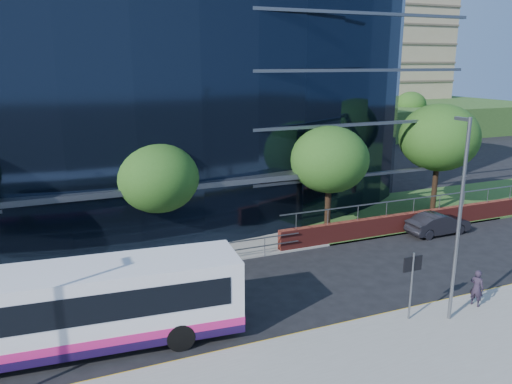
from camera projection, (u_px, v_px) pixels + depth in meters
name	position (u px, v px, depth m)	size (l,w,h in m)	color
ground	(289.00, 325.00, 19.66)	(200.00, 200.00, 0.00)	black
kerb	(301.00, 336.00, 18.75)	(80.00, 0.25, 0.16)	gray
yellow_line_outer	(299.00, 335.00, 18.95)	(80.00, 0.08, 0.01)	gold
yellow_line_inner	(297.00, 333.00, 19.08)	(80.00, 0.08, 0.01)	gold
far_forecourt	(101.00, 251.00, 27.24)	(50.00, 8.00, 0.10)	gray
grass_verge	(505.00, 196.00, 38.41)	(36.00, 8.00, 0.12)	#2D511E
glass_office	(107.00, 93.00, 34.78)	(44.00, 23.10, 16.00)	black
retaining_wall	(508.00, 207.00, 33.48)	(34.00, 0.40, 2.11)	maroon
guard_railings	(64.00, 271.00, 22.73)	(24.00, 0.05, 1.10)	slate
apartment_block	(311.00, 55.00, 79.88)	(60.00, 42.00, 30.00)	#2D511E
street_sign	(412.00, 272.00, 19.38)	(0.85, 0.09, 2.80)	slate
tree_far_b	(158.00, 178.00, 25.97)	(4.29, 4.29, 6.05)	black
tree_far_c	(330.00, 160.00, 29.16)	(4.62, 4.62, 6.51)	black
tree_far_d	(439.00, 138.00, 33.25)	(5.28, 5.28, 7.44)	black
tree_dist_e	(320.00, 107.00, 63.18)	(4.62, 4.62, 6.51)	black
tree_dist_f	(411.00, 105.00, 71.01)	(4.29, 4.29, 6.05)	black
streetlight_east	(459.00, 216.00, 18.84)	(0.15, 0.77, 8.00)	slate
city_bus	(84.00, 307.00, 17.71)	(11.60, 3.54, 3.09)	white
parked_car	(438.00, 224.00, 29.96)	(1.39, 3.99, 1.32)	black
pedestrian	(477.00, 288.00, 20.80)	(0.58, 0.38, 1.58)	#281F2F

